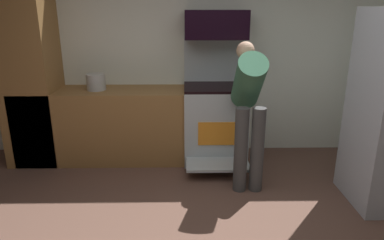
# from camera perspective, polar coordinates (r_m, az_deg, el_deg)

# --- Properties ---
(wall_back) EXTENTS (5.20, 0.12, 2.60)m
(wall_back) POSITION_cam_1_polar(r_m,az_deg,el_deg) (4.63, -0.53, 10.76)
(wall_back) COLOR silver
(wall_back) RESTS_ON ground
(lower_cabinet_run) EXTENTS (2.40, 0.60, 0.90)m
(lower_cabinet_run) POSITION_cam_1_polar(r_m,az_deg,el_deg) (4.54, -11.88, -0.77)
(lower_cabinet_run) COLOR olive
(lower_cabinet_run) RESTS_ON ground
(cabinet_column) EXTENTS (0.60, 0.60, 2.10)m
(cabinet_column) POSITION_cam_1_polar(r_m,az_deg,el_deg) (4.69, -24.51, 6.17)
(cabinet_column) COLOR olive
(cabinet_column) RESTS_ON ground
(oven_range) EXTENTS (0.76, 1.01, 1.50)m
(oven_range) POSITION_cam_1_polar(r_m,az_deg,el_deg) (4.45, 3.68, -0.06)
(oven_range) COLOR #B6C1C4
(oven_range) RESTS_ON ground
(microwave) EXTENTS (0.74, 0.38, 0.33)m
(microwave) POSITION_cam_1_polar(r_m,az_deg,el_deg) (4.33, 3.89, 15.04)
(microwave) COLOR black
(microwave) RESTS_ON oven_range
(person_cook) EXTENTS (0.31, 0.71, 1.51)m
(person_cook) POSITION_cam_1_polar(r_m,az_deg,el_deg) (3.73, 9.05, 2.71)
(person_cook) COLOR #414141
(person_cook) RESTS_ON ground
(stock_pot) EXTENTS (0.23, 0.23, 0.20)m
(stock_pot) POSITION_cam_1_polar(r_m,az_deg,el_deg) (4.45, -15.17, 5.92)
(stock_pot) COLOR #B4B7B5
(stock_pot) RESTS_ON lower_cabinet_run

